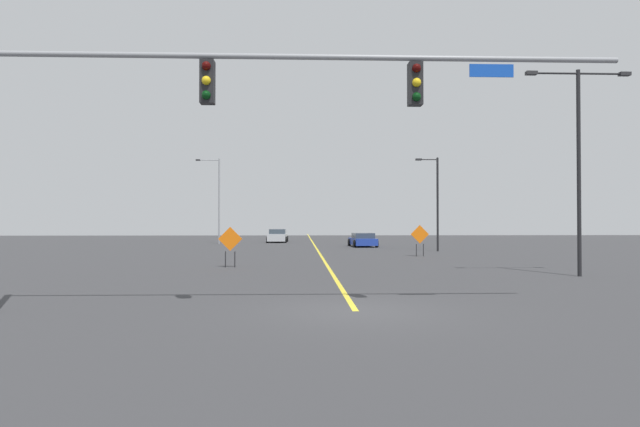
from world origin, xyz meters
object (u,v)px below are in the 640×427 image
construction_sign_left_lane (420,236)px  car_blue_near (363,240)px  construction_sign_right_shoulder (230,241)px  street_lamp_mid_right (579,153)px  car_silver_passing (278,236)px  street_lamp_near_left (217,196)px  traffic_signal_assembly (219,101)px  street_lamp_far_right (436,199)px

construction_sign_left_lane → car_blue_near: construction_sign_left_lane is taller
construction_sign_right_shoulder → construction_sign_left_lane: (10.95, 8.01, 0.03)m
construction_sign_left_lane → street_lamp_mid_right: bearing=-74.3°
street_lamp_mid_right → car_silver_passing: 39.93m
street_lamp_mid_right → construction_sign_left_lane: bearing=105.7°
car_silver_passing → street_lamp_near_left: bearing=-144.1°
traffic_signal_assembly → construction_sign_left_lane: traffic_signal_assembly is taller
traffic_signal_assembly → street_lamp_mid_right: size_ratio=1.84×
street_lamp_far_right → street_lamp_mid_right: (1.07, -18.82, 1.07)m
street_lamp_near_left → car_silver_passing: 8.27m
traffic_signal_assembly → car_blue_near: 35.83m
street_lamp_near_left → car_silver_passing: street_lamp_near_left is taller
street_lamp_far_right → street_lamp_mid_right: size_ratio=0.84×
street_lamp_far_right → construction_sign_right_shoulder: street_lamp_far_right is taller
car_blue_near → street_lamp_near_left: bearing=154.6°
construction_sign_left_lane → street_lamp_far_right: bearing=67.0°
street_lamp_far_right → construction_sign_right_shoulder: bearing=-133.9°
construction_sign_right_shoulder → car_silver_passing: 32.50m
construction_sign_right_shoulder → street_lamp_mid_right: bearing=-18.3°
street_lamp_mid_right → car_blue_near: street_lamp_mid_right is taller
street_lamp_mid_right → car_blue_near: size_ratio=1.80×
street_lamp_mid_right → construction_sign_right_shoulder: (-14.56, 4.81, -3.73)m
street_lamp_far_right → car_silver_passing: street_lamp_far_right is taller
car_silver_passing → street_lamp_far_right: bearing=-55.8°
street_lamp_mid_right → street_lamp_near_left: size_ratio=0.98×
street_lamp_mid_right → car_silver_passing: street_lamp_mid_right is taller
street_lamp_far_right → construction_sign_left_lane: street_lamp_far_right is taller
traffic_signal_assembly → car_silver_passing: traffic_signal_assembly is taller
construction_sign_left_lane → car_silver_passing: bearing=112.3°
traffic_signal_assembly → car_silver_passing: 45.73m
street_lamp_near_left → construction_sign_right_shoulder: (4.90, -28.26, -3.48)m
traffic_signal_assembly → street_lamp_far_right: (12.11, 27.04, -1.20)m
traffic_signal_assembly → street_lamp_far_right: street_lamp_far_right is taller
construction_sign_left_lane → car_blue_near: (-2.05, 13.69, -0.69)m
street_lamp_mid_right → construction_sign_left_lane: (-3.61, 12.82, -3.69)m
street_lamp_mid_right → construction_sign_left_lane: size_ratio=4.18×
construction_sign_left_lane → construction_sign_right_shoulder: bearing=-143.8°
street_lamp_mid_right → car_silver_passing: size_ratio=1.82×
street_lamp_far_right → street_lamp_near_left: street_lamp_near_left is taller
traffic_signal_assembly → car_silver_passing: size_ratio=3.36×
construction_sign_right_shoulder → construction_sign_left_lane: bearing=36.2°
street_lamp_far_right → construction_sign_left_lane: size_ratio=3.52×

